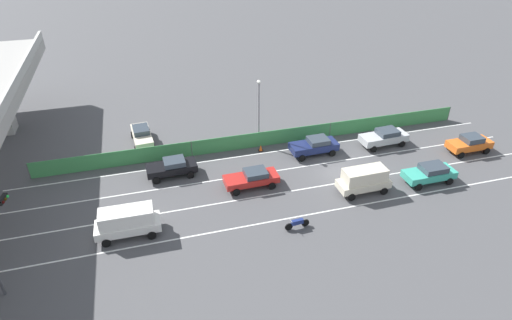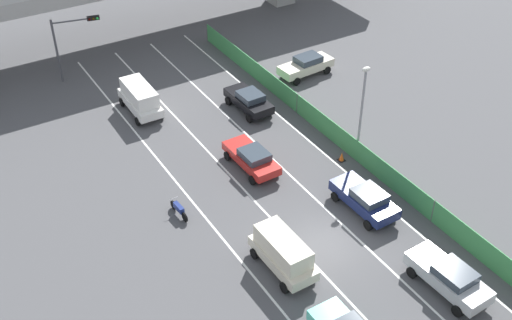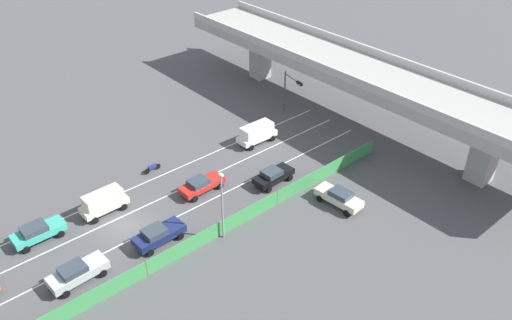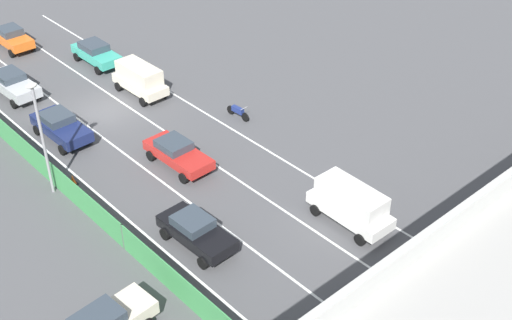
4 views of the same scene
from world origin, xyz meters
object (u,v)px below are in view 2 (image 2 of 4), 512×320
car_van_white (140,97)px  street_lamp (362,104)px  traffic_cone (342,157)px  car_sedan_silver (449,277)px  car_van_cream (283,252)px  car_sedan_navy (365,198)px  motorcycle (179,209)px  parked_sedan_cream (306,65)px  car_sedan_red (252,158)px  car_sedan_black (249,100)px  traffic_light (72,36)px

car_van_white → street_lamp: street_lamp is taller
traffic_cone → car_sedan_silver: bearing=-100.6°
car_van_cream → car_sedan_silver: car_van_cream is taller
car_sedan_navy → motorcycle: size_ratio=2.35×
car_sedan_navy → parked_sedan_cream: parked_sedan_cream is taller
car_sedan_silver → car_van_white: 25.58m
car_sedan_red → street_lamp: 7.90m
car_van_cream → parked_sedan_cream: 21.89m
car_sedan_red → car_sedan_black: bearing=60.7°
car_sedan_silver → traffic_light: bearing=105.8°
car_van_white → street_lamp: (10.19, -12.78, 2.89)m
car_sedan_silver → traffic_cone: size_ratio=7.49×
parked_sedan_cream → car_van_cream: bearing=-128.2°
car_sedan_navy → parked_sedan_cream: 17.05m
car_sedan_black → traffic_cone: car_sedan_black is taller
motorcycle → street_lamp: (12.88, -0.77, 3.68)m
car_sedan_black → street_lamp: (3.20, -8.83, 3.26)m
car_sedan_red → car_sedan_navy: bearing=-63.2°
motorcycle → street_lamp: size_ratio=0.29×
car_sedan_silver → traffic_light: traffic_light is taller
car_sedan_red → car_sedan_silver: car_sedan_silver is taller
car_sedan_red → traffic_cone: size_ratio=7.27×
car_sedan_black → traffic_light: size_ratio=0.84×
traffic_light → traffic_cone: 23.23m
car_sedan_black → motorcycle: (-9.68, -8.06, -0.42)m
car_sedan_navy → parked_sedan_cream: size_ratio=0.96×
car_van_cream → car_sedan_black: bearing=65.6°
traffic_light → car_van_cream: bearing=-84.6°
car_sedan_navy → motorcycle: (-9.76, 5.40, -0.45)m
car_van_white → parked_sedan_cream: 13.83m
car_sedan_black → motorcycle: size_ratio=2.26×
car_sedan_navy → car_van_cream: bearing=-167.6°
car_sedan_red → traffic_cone: (5.56, -2.40, -0.55)m
car_sedan_red → traffic_light: traffic_light is taller
traffic_light → motorcycle: bearing=-91.2°
traffic_light → parked_sedan_cream: bearing=-29.5°
car_sedan_silver → car_van_cream: bearing=138.8°
car_van_white → street_lamp: bearing=-51.4°
car_van_cream → street_lamp: street_lamp is taller
car_van_cream → motorcycle: bearing=112.7°
car_sedan_navy → street_lamp: bearing=56.0°
car_van_cream → traffic_cone: size_ratio=6.89×
parked_sedan_cream → traffic_cone: parked_sedan_cream is taller
traffic_cone → parked_sedan_cream: bearing=66.7°
car_sedan_black → car_van_white: size_ratio=0.95×
motorcycle → car_van_white: bearing=77.4°
car_sedan_navy → car_sedan_silver: 7.27m
car_van_white → street_lamp: size_ratio=0.69×
car_sedan_black → car_sedan_silver: car_sedan_silver is taller
car_van_cream → parked_sedan_cream: car_van_cream is taller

